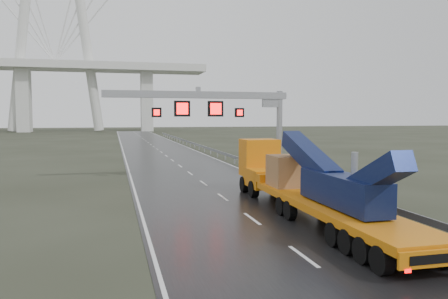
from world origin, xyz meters
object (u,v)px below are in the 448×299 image
object	(u,v)px
heavy_haul_truck	(298,180)
exit_sign_pair	(302,160)
striped_barrier	(283,170)
sign_gantry	(224,110)

from	to	relation	value
heavy_haul_truck	exit_sign_pair	world-z (taller)	heavy_haul_truck
exit_sign_pair	striped_barrier	xyz separation A→B (m)	(0.38, 4.62, -1.36)
sign_gantry	striped_barrier	bearing A→B (deg)	5.75
heavy_haul_truck	striped_barrier	world-z (taller)	heavy_haul_truck
exit_sign_pair	striped_barrier	size ratio (longest dim) A/B	2.66
heavy_haul_truck	striped_barrier	bearing A→B (deg)	71.69
heavy_haul_truck	exit_sign_pair	bearing A→B (deg)	64.88
heavy_haul_truck	exit_sign_pair	size ratio (longest dim) A/B	6.90
sign_gantry	heavy_haul_truck	xyz separation A→B (m)	(0.86, -12.72, -3.95)
sign_gantry	heavy_haul_truck	size ratio (longest dim) A/B	0.81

